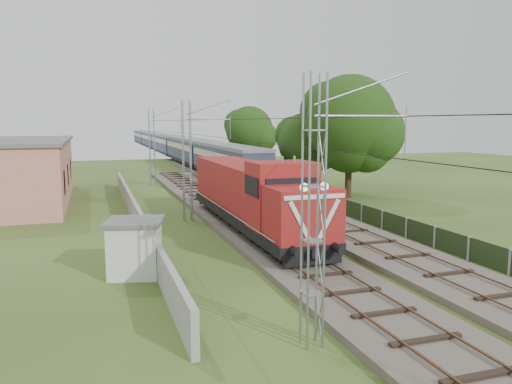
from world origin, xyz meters
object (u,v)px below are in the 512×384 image
object	(u,v)px
coach_rake	(166,143)
signal_post	(314,185)
locomotive	(252,194)
relay_hut	(135,247)

from	to	relation	value
coach_rake	signal_post	bearing A→B (deg)	-91.44
signal_post	locomotive	bearing A→B (deg)	149.56
signal_post	relay_hut	size ratio (longest dim) A/B	1.52
locomotive	relay_hut	world-z (taller)	locomotive
coach_rake	locomotive	bearing A→B (deg)	-94.02
locomotive	relay_hut	distance (m)	9.89
locomotive	signal_post	bearing A→B (deg)	-30.44
coach_rake	signal_post	size ratio (longest dim) A/B	26.22
locomotive	coach_rake	distance (m)	71.39
coach_rake	signal_post	world-z (taller)	signal_post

